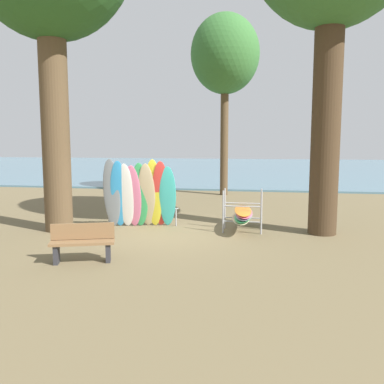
{
  "coord_description": "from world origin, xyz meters",
  "views": [
    {
      "loc": [
        2.6,
        -11.48,
        2.71
      ],
      "look_at": [
        0.59,
        1.14,
        1.1
      ],
      "focal_mm": 38.81,
      "sensor_mm": 36.0,
      "label": 1
    }
  ],
  "objects_px": {
    "leaning_board_pile": "(140,195)",
    "park_bench": "(83,242)",
    "board_storage_rack": "(243,214)",
    "tree_mid_behind": "(225,56)"
  },
  "relations": [
    {
      "from": "leaning_board_pile",
      "to": "board_storage_rack",
      "type": "height_order",
      "value": "leaning_board_pile"
    },
    {
      "from": "board_storage_rack",
      "to": "tree_mid_behind",
      "type": "bearing_deg",
      "value": 98.59
    },
    {
      "from": "leaning_board_pile",
      "to": "park_bench",
      "type": "distance_m",
      "value": 3.81
    },
    {
      "from": "tree_mid_behind",
      "to": "leaning_board_pile",
      "type": "xyz_separation_m",
      "value": [
        -1.95,
        -8.11,
        -5.68
      ]
    },
    {
      "from": "tree_mid_behind",
      "to": "board_storage_rack",
      "type": "height_order",
      "value": "tree_mid_behind"
    },
    {
      "from": "leaning_board_pile",
      "to": "board_storage_rack",
      "type": "xyz_separation_m",
      "value": [
        3.19,
        -0.08,
        -0.49
      ]
    },
    {
      "from": "tree_mid_behind",
      "to": "leaning_board_pile",
      "type": "distance_m",
      "value": 10.09
    },
    {
      "from": "leaning_board_pile",
      "to": "park_bench",
      "type": "height_order",
      "value": "leaning_board_pile"
    },
    {
      "from": "tree_mid_behind",
      "to": "board_storage_rack",
      "type": "bearing_deg",
      "value": -81.41
    },
    {
      "from": "leaning_board_pile",
      "to": "board_storage_rack",
      "type": "relative_size",
      "value": 1.08
    }
  ]
}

